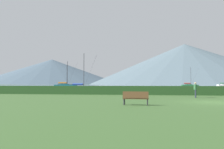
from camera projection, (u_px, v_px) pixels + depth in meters
ground_plane at (214, 102)px, 17.08m from camera, size 1000.00×1000.00×0.00m
harbor_water at (152, 86)px, 152.44m from camera, size 320.00×246.00×0.00m
hedge_line at (187, 91)px, 27.97m from camera, size 80.00×1.20×1.19m
sailboat_slip_0 at (66, 85)px, 100.88m from camera, size 8.43×2.65×10.30m
sailboat_slip_1 at (190, 86)px, 87.56m from camera, size 7.69×2.98×8.23m
sailboat_slip_2 at (82, 88)px, 42.95m from camera, size 6.53×2.14×7.58m
sailboat_slip_5 at (66, 86)px, 72.69m from camera, size 8.49×3.91×9.07m
park_bench_under_tree at (136, 97)px, 14.90m from camera, size 1.79×0.55×0.95m
person_seated_viewer at (195, 89)px, 22.72m from camera, size 0.36×0.56×1.65m
distant_hill_east_ridge at (52, 72)px, 451.82m from camera, size 293.53×293.53×52.36m
distant_hill_far_shoulder at (185, 64)px, 353.00m from camera, size 313.45×313.45×66.65m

